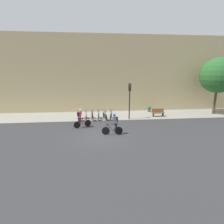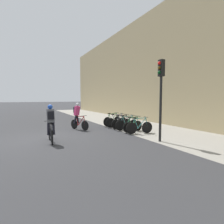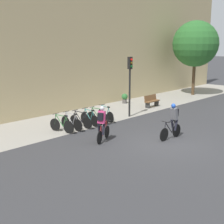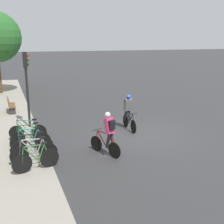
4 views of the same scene
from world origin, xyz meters
TOP-DOWN VIEW (x-y plane):
  - ground at (0.00, 0.00)m, footprint 200.00×200.00m
  - kerb_strip at (0.00, 6.75)m, footprint 44.00×4.50m
  - building_facade at (0.00, 9.30)m, footprint 44.00×0.60m
  - cyclist_pink at (-1.87, 2.32)m, footprint 1.53×0.75m
  - cyclist_grey at (0.97, 0.20)m, footprint 1.70×0.46m
  - parked_bike_0 at (-2.17, 5.07)m, footprint 0.48×1.63m
  - parked_bike_1 at (-1.50, 5.07)m, footprint 0.46×1.72m
  - parked_bike_2 at (-0.83, 5.07)m, footprint 0.46×1.65m
  - parked_bike_3 at (-0.17, 5.07)m, footprint 0.46×1.64m
  - parked_bike_4 at (0.50, 5.07)m, footprint 0.48×1.59m
  - parked_bike_5 at (1.16, 5.07)m, footprint 0.48×1.63m
  - traffic_light_pole at (3.10, 4.81)m, footprint 0.26×0.30m

SIDE VIEW (x-z plane):
  - ground at x=0.00m, z-range 0.00..0.00m
  - kerb_strip at x=0.00m, z-range 0.00..0.01m
  - parked_bike_4 at x=0.50m, z-range -0.09..0.87m
  - parked_bike_2 at x=-0.83m, z-range -0.09..0.87m
  - parked_bike_3 at x=-0.17m, z-range -0.09..0.88m
  - parked_bike_5 at x=1.16m, z-range -0.08..0.89m
  - parked_bike_1 at x=-1.50m, z-range -0.08..0.89m
  - parked_bike_0 at x=-2.17m, z-range -0.08..0.89m
  - cyclist_grey at x=0.97m, z-range 0.06..1.83m
  - cyclist_pink at x=-1.87m, z-range 0.07..1.82m
  - traffic_light_pole at x=3.10m, z-range 0.73..4.54m
  - building_facade at x=0.00m, z-range 0.00..9.47m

